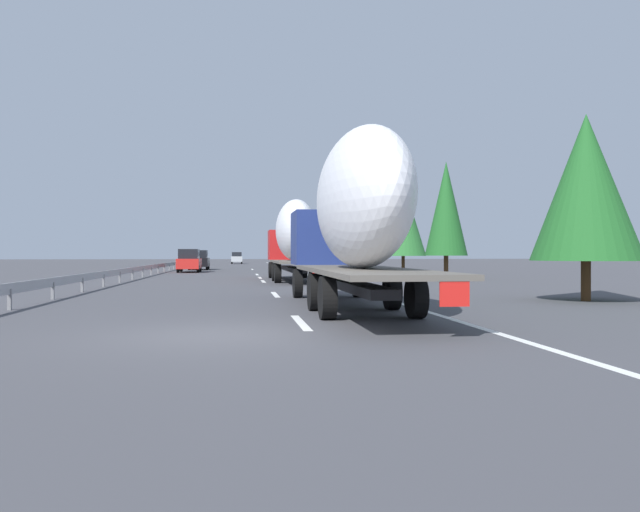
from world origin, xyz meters
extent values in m
plane|color=#424247|center=(40.00, 0.00, 0.00)|extent=(260.00, 260.00, 0.00)
cube|color=white|center=(2.00, -1.80, 0.00)|extent=(3.20, 0.20, 0.01)
cube|color=white|center=(11.81, -1.80, 0.00)|extent=(3.20, 0.20, 0.01)
cube|color=white|center=(23.32, -1.80, 0.00)|extent=(3.20, 0.20, 0.01)
cube|color=white|center=(28.70, -1.80, 0.00)|extent=(3.20, 0.20, 0.01)
cube|color=white|center=(34.97, -1.80, 0.00)|extent=(3.20, 0.20, 0.01)
cube|color=white|center=(50.59, -1.80, 0.00)|extent=(3.20, 0.20, 0.01)
cube|color=white|center=(45.00, -5.50, 0.00)|extent=(110.00, 0.20, 0.01)
cube|color=#B21919|center=(28.25, -3.60, 2.15)|extent=(2.40, 2.50, 1.90)
cube|color=black|center=(29.35, -3.60, 2.65)|extent=(0.08, 2.12, 0.80)
cube|color=#262628|center=(25.41, -3.60, 0.67)|extent=(10.48, 0.70, 0.24)
cube|color=#59544C|center=(22.56, -3.60, 1.14)|extent=(8.99, 2.50, 0.12)
ellipsoid|color=white|center=(22.83, -3.60, 2.92)|extent=(7.07, 2.20, 3.45)
cube|color=red|center=(18.09, -4.29, 0.90)|extent=(0.04, 0.56, 0.56)
cylinder|color=black|center=(28.25, -2.50, 0.52)|extent=(1.04, 0.30, 1.04)
cylinder|color=black|center=(28.25, -4.70, 0.52)|extent=(1.04, 0.30, 1.04)
cylinder|color=black|center=(23.76, -2.50, 0.52)|extent=(1.04, 0.35, 1.04)
cylinder|color=black|center=(23.76, -4.70, 0.52)|extent=(1.04, 0.35, 1.04)
cylinder|color=black|center=(21.36, -2.50, 0.52)|extent=(1.04, 0.35, 1.04)
cylinder|color=black|center=(21.36, -4.70, 0.52)|extent=(1.04, 0.35, 1.04)
cube|color=navy|center=(10.03, -3.60, 2.15)|extent=(2.40, 2.50, 1.90)
cube|color=black|center=(11.13, -3.60, 2.65)|extent=(0.08, 2.12, 0.80)
cube|color=#262628|center=(6.89, -3.60, 0.67)|extent=(11.57, 0.70, 0.24)
cube|color=#59544C|center=(3.75, -3.60, 1.14)|extent=(10.17, 2.50, 0.12)
ellipsoid|color=white|center=(3.87, -3.60, 3.03)|extent=(7.29, 2.20, 3.66)
cube|color=red|center=(-1.31, -4.29, 0.90)|extent=(0.04, 0.56, 0.56)
cylinder|color=black|center=(10.03, -2.50, 0.52)|extent=(1.04, 0.30, 1.04)
cylinder|color=black|center=(10.03, -4.70, 0.52)|extent=(1.04, 0.30, 1.04)
cylinder|color=black|center=(4.95, -2.50, 0.52)|extent=(1.04, 0.35, 1.04)
cylinder|color=black|center=(4.95, -4.70, 0.52)|extent=(1.04, 0.35, 1.04)
cylinder|color=black|center=(2.55, -2.50, 0.52)|extent=(1.04, 0.35, 1.04)
cylinder|color=black|center=(2.55, -4.70, 0.52)|extent=(1.04, 0.35, 1.04)
cube|color=black|center=(49.94, 3.44, 0.74)|extent=(4.55, 1.88, 0.84)
cube|color=black|center=(49.60, 3.44, 1.54)|extent=(2.50, 1.65, 0.76)
cylinder|color=black|center=(51.35, 4.28, 0.32)|extent=(0.64, 0.22, 0.64)
cylinder|color=black|center=(51.35, 2.60, 0.32)|extent=(0.64, 0.22, 0.64)
cylinder|color=black|center=(48.53, 4.28, 0.32)|extent=(0.64, 0.22, 0.64)
cylinder|color=black|center=(48.53, 2.60, 0.32)|extent=(0.64, 0.22, 0.64)
cube|color=#ADB2B7|center=(86.12, -0.18, 0.74)|extent=(4.10, 1.71, 0.84)
cube|color=black|center=(85.81, -0.18, 1.49)|extent=(2.26, 1.51, 0.66)
cylinder|color=black|center=(87.39, 0.57, 0.32)|extent=(0.64, 0.22, 0.64)
cylinder|color=black|center=(87.39, -0.94, 0.32)|extent=(0.64, 0.22, 0.64)
cylinder|color=black|center=(84.84, 0.57, 0.32)|extent=(0.64, 0.22, 0.64)
cylinder|color=black|center=(84.84, -0.94, 0.32)|extent=(0.64, 0.22, 0.64)
cube|color=red|center=(41.74, 3.74, 0.74)|extent=(4.78, 1.83, 0.84)
cube|color=black|center=(41.39, 3.74, 1.57)|extent=(2.63, 1.61, 0.81)
cylinder|color=black|center=(43.23, 4.56, 0.32)|extent=(0.64, 0.22, 0.64)
cylinder|color=black|center=(43.23, 2.92, 0.32)|extent=(0.64, 0.22, 0.64)
cylinder|color=black|center=(40.26, 4.56, 0.32)|extent=(0.64, 0.22, 0.64)
cylinder|color=black|center=(40.26, 2.92, 0.32)|extent=(0.64, 0.22, 0.64)
cylinder|color=gray|center=(44.60, -6.70, 1.12)|extent=(0.10, 0.10, 2.25)
cube|color=#2D569E|center=(44.60, -6.70, 2.60)|extent=(0.06, 0.90, 0.70)
cylinder|color=#472D19|center=(34.34, -13.00, 0.71)|extent=(0.26, 0.26, 1.42)
cone|color=#286B2D|center=(34.34, -13.00, 4.29)|extent=(3.53, 3.53, 5.75)
cylinder|color=#472D19|center=(24.55, -13.05, 0.73)|extent=(0.28, 0.28, 1.47)
cone|color=#1E5B23|center=(24.55, -13.05, 4.36)|extent=(2.60, 2.60, 5.79)
cylinder|color=#472D19|center=(62.07, -10.76, 0.95)|extent=(0.27, 0.27, 1.90)
cone|color=#286B2D|center=(62.07, -10.76, 4.86)|extent=(3.70, 3.70, 5.91)
cylinder|color=#472D19|center=(54.05, -12.21, 0.67)|extent=(0.31, 0.31, 1.33)
cone|color=#194C1E|center=(54.05, -12.21, 3.92)|extent=(3.85, 3.85, 5.18)
cylinder|color=#472D19|center=(7.16, -11.90, 0.68)|extent=(0.32, 0.32, 1.36)
cone|color=#1E5B23|center=(7.16, -11.90, 3.81)|extent=(3.62, 3.62, 4.90)
cylinder|color=#472D19|center=(48.73, -9.79, 0.70)|extent=(0.28, 0.28, 1.41)
cone|color=#1E5B23|center=(48.73, -9.79, 4.34)|extent=(3.75, 3.75, 5.87)
cube|color=#9EA0A5|center=(43.00, 6.00, 0.60)|extent=(94.00, 0.06, 0.32)
cube|color=slate|center=(6.22, 6.00, 0.30)|extent=(0.10, 0.10, 0.60)
cube|color=slate|center=(10.30, 6.00, 0.30)|extent=(0.10, 0.10, 0.60)
cube|color=slate|center=(14.39, 6.00, 0.30)|extent=(0.10, 0.10, 0.60)
cube|color=slate|center=(18.48, 6.00, 0.30)|extent=(0.10, 0.10, 0.60)
cube|color=slate|center=(22.57, 6.00, 0.30)|extent=(0.10, 0.10, 0.60)
cube|color=slate|center=(26.65, 6.00, 0.30)|extent=(0.10, 0.10, 0.60)
cube|color=slate|center=(30.74, 6.00, 0.30)|extent=(0.10, 0.10, 0.60)
cube|color=slate|center=(34.83, 6.00, 0.30)|extent=(0.10, 0.10, 0.60)
cube|color=slate|center=(38.91, 6.00, 0.30)|extent=(0.10, 0.10, 0.60)
cube|color=slate|center=(43.00, 6.00, 0.30)|extent=(0.10, 0.10, 0.60)
cube|color=slate|center=(47.09, 6.00, 0.30)|extent=(0.10, 0.10, 0.60)
cube|color=slate|center=(51.17, 6.00, 0.30)|extent=(0.10, 0.10, 0.60)
cube|color=slate|center=(55.26, 6.00, 0.30)|extent=(0.10, 0.10, 0.60)
cube|color=slate|center=(59.35, 6.00, 0.30)|extent=(0.10, 0.10, 0.60)
cube|color=slate|center=(63.43, 6.00, 0.30)|extent=(0.10, 0.10, 0.60)
cube|color=slate|center=(67.52, 6.00, 0.30)|extent=(0.10, 0.10, 0.60)
cube|color=slate|center=(71.61, 6.00, 0.30)|extent=(0.10, 0.10, 0.60)
cube|color=slate|center=(75.70, 6.00, 0.30)|extent=(0.10, 0.10, 0.60)
cube|color=slate|center=(79.78, 6.00, 0.30)|extent=(0.10, 0.10, 0.60)
cube|color=slate|center=(83.87, 6.00, 0.30)|extent=(0.10, 0.10, 0.60)
cube|color=slate|center=(87.96, 6.00, 0.30)|extent=(0.10, 0.10, 0.60)
camera|label=1|loc=(-12.20, -0.37, 1.59)|focal=34.85mm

